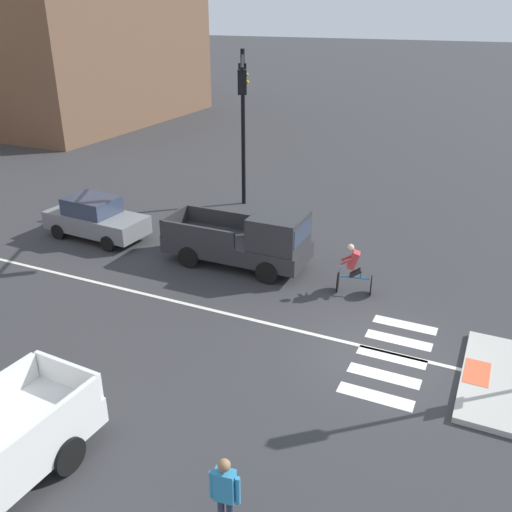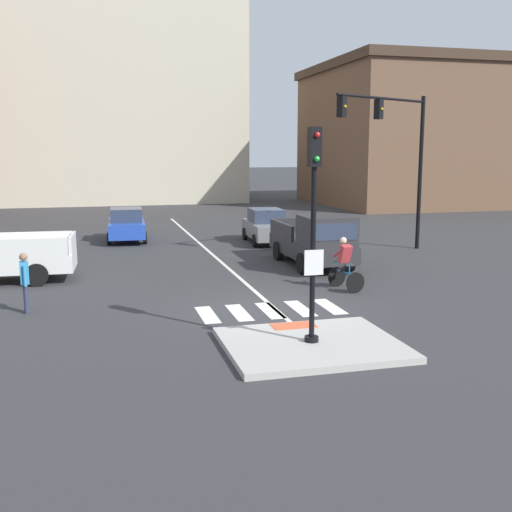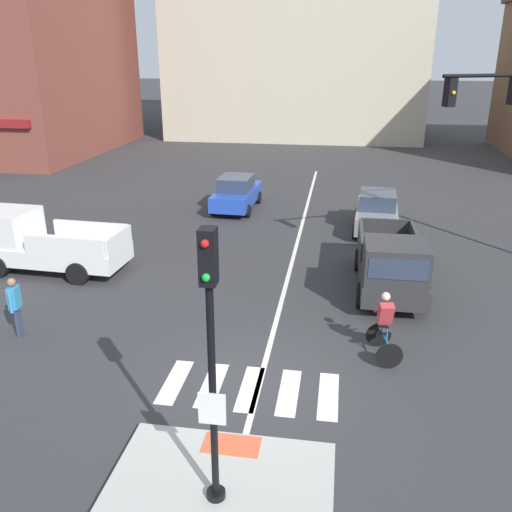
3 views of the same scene
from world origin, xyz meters
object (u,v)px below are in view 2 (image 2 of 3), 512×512
cyclist (345,263)px  pedestrian_at_curb_left (25,278)px  traffic_light_mast (397,143)px  car_blue_westbound_distant (127,225)px  pickup_truck_charcoal_eastbound_mid (316,242)px  car_grey_eastbound_far (266,226)px  signal_pole (314,215)px

cyclist → pedestrian_at_curb_left: size_ratio=1.01×
traffic_light_mast → pedestrian_at_curb_left: 16.43m
car_blue_westbound_distant → traffic_light_mast: bearing=-30.4°
cyclist → pickup_truck_charcoal_eastbound_mid: bearing=83.9°
car_grey_eastbound_far → pickup_truck_charcoal_eastbound_mid: bearing=-89.1°
signal_pole → pedestrian_at_curb_left: bearing=143.4°
signal_pole → cyclist: size_ratio=2.82×
car_grey_eastbound_far → signal_pole: bearing=-102.0°
car_blue_westbound_distant → pickup_truck_charcoal_eastbound_mid: bearing=-53.4°
cyclist → signal_pole: bearing=-119.7°
traffic_light_mast → cyclist: 8.84m
car_blue_westbound_distant → pickup_truck_charcoal_eastbound_mid: size_ratio=0.82×
traffic_light_mast → pedestrian_at_curb_left: size_ratio=4.06×
car_grey_eastbound_far → car_blue_westbound_distant: 6.92m
traffic_light_mast → car_blue_westbound_distant: traffic_light_mast is taller
pickup_truck_charcoal_eastbound_mid → cyclist: size_ratio=3.04×
traffic_light_mast → signal_pole: bearing=-124.5°
traffic_light_mast → cyclist: size_ratio=4.03×
car_blue_westbound_distant → cyclist: cyclist is taller
signal_pole → car_blue_westbound_distant: 18.53m
traffic_light_mast → cyclist: bearing=-128.3°
signal_pole → car_blue_westbound_distant: bearing=99.9°
traffic_light_mast → cyclist: traffic_light_mast is taller
cyclist → car_grey_eastbound_far: bearing=88.3°
pedestrian_at_curb_left → pickup_truck_charcoal_eastbound_mid: bearing=23.4°
signal_pole → car_grey_eastbound_far: bearing=78.0°
car_grey_eastbound_far → cyclist: (-0.31, -10.47, 0.06)m
pedestrian_at_curb_left → traffic_light_mast: bearing=24.9°
car_blue_westbound_distant → signal_pole: bearing=-80.1°
car_grey_eastbound_far → pedestrian_at_curb_left: 14.77m
traffic_light_mast → pickup_truck_charcoal_eastbound_mid: (-4.51, -2.38, -3.75)m
pickup_truck_charcoal_eastbound_mid → pedestrian_at_curb_left: bearing=-156.6°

